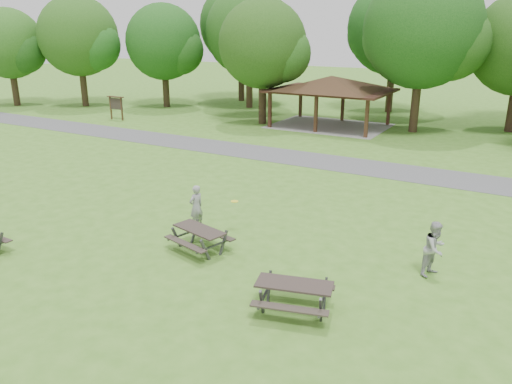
# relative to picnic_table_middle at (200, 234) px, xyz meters

# --- Properties ---
(ground) EXTENTS (160.00, 160.00, 0.00)m
(ground) POSITION_rel_picnic_table_middle_xyz_m (-0.54, -1.00, -0.61)
(ground) COLOR #427722
(ground) RESTS_ON ground
(asphalt_path) EXTENTS (120.00, 3.20, 0.02)m
(asphalt_path) POSITION_rel_picnic_table_middle_xyz_m (-0.54, 13.00, -0.60)
(asphalt_path) COLOR #4C4C4F
(asphalt_path) RESTS_ON ground
(pavilion) EXTENTS (8.60, 7.01, 3.76)m
(pavilion) POSITION_rel_picnic_table_middle_xyz_m (-4.54, 23.00, 2.45)
(pavilion) COLOR #331B12
(pavilion) RESTS_ON ground
(notice_board) EXTENTS (1.60, 0.30, 1.88)m
(notice_board) POSITION_rel_picnic_table_middle_xyz_m (-20.54, 17.00, 0.70)
(notice_board) COLOR #3D2916
(notice_board) RESTS_ON ground
(tree_row_a) EXTENTS (7.56, 7.20, 9.97)m
(tree_row_a) POSITION_rel_picnic_table_middle_xyz_m (-28.45, 21.02, 5.54)
(tree_row_a) COLOR #2E2014
(tree_row_a) RESTS_ON ground
(tree_row_b) EXTENTS (7.14, 6.80, 9.28)m
(tree_row_b) POSITION_rel_picnic_table_middle_xyz_m (-21.46, 24.52, 5.06)
(tree_row_b) COLOR black
(tree_row_b) RESTS_ON ground
(tree_row_c) EXTENTS (8.19, 7.80, 10.67)m
(tree_row_c) POSITION_rel_picnic_table_middle_xyz_m (-14.45, 28.02, 5.93)
(tree_row_c) COLOR #322116
(tree_row_c) RESTS_ON ground
(tree_row_d) EXTENTS (6.93, 6.60, 9.27)m
(tree_row_d) POSITION_rel_picnic_table_middle_xyz_m (-9.46, 21.52, 5.16)
(tree_row_d) COLOR black
(tree_row_d) RESTS_ON ground
(tree_row_e) EXTENTS (8.40, 8.00, 11.02)m
(tree_row_e) POSITION_rel_picnic_table_middle_xyz_m (1.56, 24.02, 6.17)
(tree_row_e) COLOR #312116
(tree_row_e) RESTS_ON ground
(tree_deep_a) EXTENTS (8.40, 8.00, 11.38)m
(tree_deep_a) POSITION_rel_picnic_table_middle_xyz_m (-17.44, 31.52, 6.52)
(tree_deep_a) COLOR #2F1E15
(tree_deep_a) RESTS_ON ground
(tree_deep_b) EXTENTS (8.40, 8.00, 11.13)m
(tree_deep_b) POSITION_rel_picnic_table_middle_xyz_m (-2.44, 32.02, 6.28)
(tree_deep_b) COLOR #2E2014
(tree_deep_b) RESTS_ON ground
(tree_flank_left) EXTENTS (6.72, 6.40, 8.93)m
(tree_flank_left) POSITION_rel_picnic_table_middle_xyz_m (-34.46, 18.02, 4.92)
(tree_flank_left) COLOR #2E2014
(tree_flank_left) RESTS_ON ground
(picnic_table_middle) EXTENTS (2.22, 1.94, 0.83)m
(picnic_table_middle) POSITION_rel_picnic_table_middle_xyz_m (0.00, 0.00, 0.00)
(picnic_table_middle) COLOR #2C2420
(picnic_table_middle) RESTS_ON ground
(picnic_table_far) EXTENTS (2.34, 2.06, 0.87)m
(picnic_table_far) POSITION_rel_picnic_table_middle_xyz_m (4.38, -1.86, 0.03)
(picnic_table_far) COLOR #2C231F
(picnic_table_far) RESTS_ON ground
(frisbee_in_flight) EXTENTS (0.32, 0.32, 0.02)m
(frisbee_in_flight) POSITION_rel_picnic_table_middle_xyz_m (0.33, 1.69, 0.70)
(frisbee_in_flight) COLOR yellow
(frisbee_in_flight) RESTS_ON ground
(frisbee_thrower) EXTENTS (0.53, 0.69, 1.67)m
(frisbee_thrower) POSITION_rel_picnic_table_middle_xyz_m (-1.29, 1.58, 0.23)
(frisbee_thrower) COLOR gray
(frisbee_thrower) RESTS_ON ground
(frisbee_catcher) EXTENTS (0.90, 1.01, 1.72)m
(frisbee_catcher) POSITION_rel_picnic_table_middle_xyz_m (7.14, 2.13, 0.25)
(frisbee_catcher) COLOR #A1A1A4
(frisbee_catcher) RESTS_ON ground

